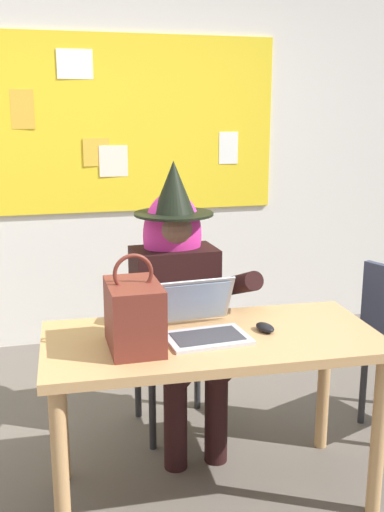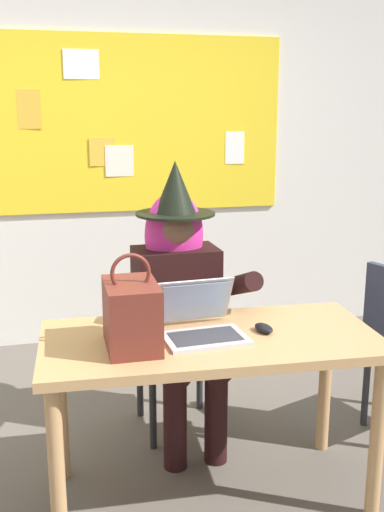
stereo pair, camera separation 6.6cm
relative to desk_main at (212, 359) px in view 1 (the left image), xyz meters
The scene contains 8 objects.
ground_plane 0.67m from the desk_main, behind, with size 24.00×24.00×0.00m, color #5B544C.
wall_back_bulletin 2.20m from the desk_main, 94.98° to the left, with size 5.22×2.22×2.94m.
desk_main is the anchor object (origin of this frame).
chair_at_desk 0.70m from the desk_main, 91.63° to the left, with size 0.43×0.43×0.90m.
person_costumed 0.58m from the desk_main, 91.51° to the left, with size 0.61×0.67×1.41m.
laptop 0.16m from the desk_main, 147.00° to the left, with size 0.35×0.35×0.22m.
computer_mouse 0.26m from the desk_main, ahead, with size 0.06×0.10×0.03m, color black.
handbag 0.41m from the desk_main, behind, with size 0.20×0.30×0.38m.
Camera 1 is at (-0.49, -2.23, 1.64)m, focal length 42.06 mm.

